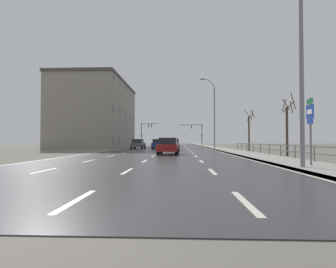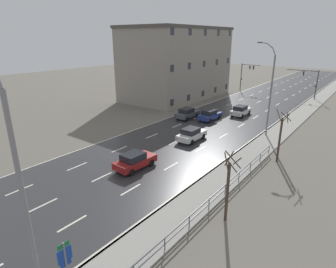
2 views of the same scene
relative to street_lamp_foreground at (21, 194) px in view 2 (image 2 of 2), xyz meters
name	(u,v)px [view 2 (image 2 of 2)]	position (x,y,z in m)	size (l,w,h in m)	color
ground_plane	(241,111)	(-7.42, 39.53, -5.78)	(160.00, 160.00, 0.12)	#666056
road_asphalt_strip	(266,98)	(-7.42, 51.53, -5.71)	(14.00, 120.00, 0.03)	#303033
sidewalk_right	(312,104)	(1.01, 51.53, -5.66)	(3.00, 120.00, 0.12)	gray
guardrail	(200,210)	(2.43, 9.75, -5.01)	(0.07, 27.65, 1.00)	#515459
street_lamp_foreground	(21,194)	(0.00, 0.00, 0.00)	(2.87, 0.24, 11.75)	slate
street_lamp_midground	(270,92)	(0.05, 29.26, -0.28)	(2.28, 0.24, 11.05)	slate
highway_sign	(66,265)	(0.97, 0.89, -3.59)	(0.09, 0.68, 3.31)	slate
traffic_signal_right	(311,79)	(-0.69, 56.02, -1.89)	(5.91, 0.36, 5.68)	#38383A
traffic_signal_left	(246,72)	(-14.32, 57.03, -1.60)	(4.23, 0.36, 6.06)	#38383A
car_distant	(135,161)	(-6.31, 12.75, -4.91)	(1.97, 4.17, 1.57)	maroon
car_near_right	(241,110)	(-6.19, 36.24, -4.91)	(1.89, 4.13, 1.57)	silver
car_far_right	(210,115)	(-8.74, 31.07, -4.91)	(1.96, 4.16, 1.57)	navy
car_near_left	(191,134)	(-6.19, 22.17, -4.91)	(1.85, 4.11, 1.57)	silver
car_mid_centre	(187,113)	(-11.86, 29.83, -4.91)	(1.96, 4.16, 1.57)	#474C51
brick_building	(177,63)	(-22.45, 42.12, 1.03)	(12.27, 22.73, 13.47)	gray
bare_tree_near	(228,188)	(3.86, 10.74, -3.28)	(1.15, 1.59, 5.26)	#423328
bare_tree_mid	(280,137)	(3.68, 22.27, -3.19)	(1.46, 1.47, 5.26)	#423328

